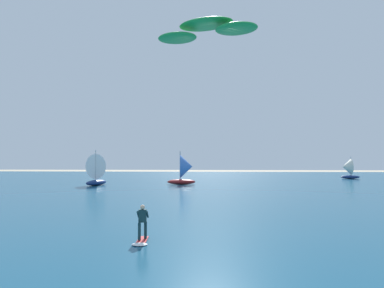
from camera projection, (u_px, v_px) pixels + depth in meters
name	position (u px, v px, depth m)	size (l,w,h in m)	color
ocean	(209.00, 186.00, 48.77)	(160.00, 90.00, 0.10)	navy
kitesurfer	(142.00, 228.00, 16.96)	(0.73, 1.98, 1.67)	red
kite	(206.00, 30.00, 24.44)	(7.43, 4.86, 1.08)	#198C3F
sailboat_outermost	(347.00, 169.00, 64.36)	(3.34, 2.82, 3.92)	navy
sailboat_anchored_offshore	(99.00, 169.00, 50.19)	(3.80, 4.28, 4.81)	navy
sailboat_leading	(185.00, 169.00, 51.23)	(4.04, 3.43, 4.69)	maroon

